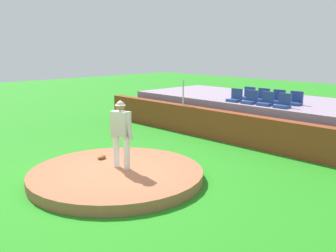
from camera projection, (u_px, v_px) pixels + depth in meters
ground_plane at (117, 179)px, 9.83m from camera, size 60.00×60.00×0.00m
pitchers_mound at (117, 175)px, 9.81m from camera, size 4.52×4.52×0.26m
pitcher at (121, 129)px, 9.73m from camera, size 0.76×0.36×1.81m
baseball at (117, 155)px, 10.96m from camera, size 0.07×0.07×0.07m
fielding_glove at (102, 157)px, 10.75m from camera, size 0.29×0.35×0.11m
brick_barrier at (238, 129)px, 13.33m from camera, size 14.36×0.40×1.10m
fence_post_left at (183, 93)px, 15.04m from camera, size 0.06×0.06×1.02m
bleacher_platform at (279, 116)px, 15.20m from camera, size 12.77×4.37×1.31m
stadium_chair_0 at (235, 98)px, 14.66m from camera, size 0.48×0.44×0.50m
stadium_chair_1 at (250, 99)px, 14.14m from camera, size 0.48×0.44×0.50m
stadium_chair_2 at (266, 101)px, 13.68m from camera, size 0.48×0.44×0.50m
stadium_chair_3 at (283, 103)px, 13.17m from camera, size 0.48×0.44×0.50m
stadium_chair_4 at (248, 95)px, 15.27m from camera, size 0.48×0.44×0.50m
stadium_chair_5 at (262, 97)px, 14.76m from camera, size 0.48×0.44×0.50m
stadium_chair_6 at (278, 99)px, 14.28m from camera, size 0.48×0.44×0.50m
stadium_chair_7 at (295, 101)px, 13.79m from camera, size 0.48×0.44×0.50m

